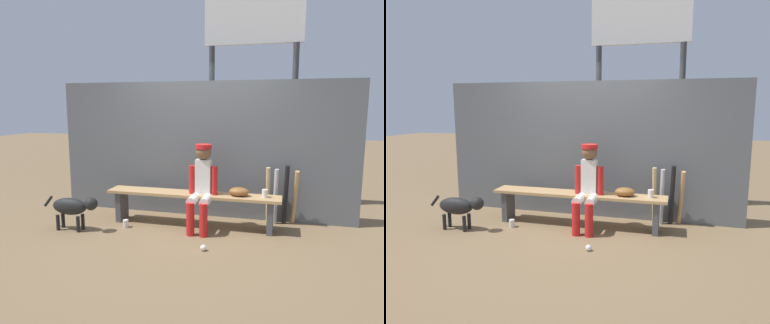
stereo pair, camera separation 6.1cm
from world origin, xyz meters
The scene contains 14 objects.
ground_plane centered at (0.00, 0.00, 0.00)m, with size 30.00×30.00×0.00m, color brown.
chainlink_fence centered at (0.00, 0.54, 1.05)m, with size 4.68×0.03×2.10m, color #595E63.
dugout_bench centered at (0.00, 0.00, 0.38)m, with size 2.52×0.36×0.49m.
player_seated centered at (0.17, -0.12, 0.66)m, with size 0.41×0.55×1.20m.
baseball_glove centered at (0.68, 0.00, 0.55)m, with size 0.28×0.20×0.12m, color brown.
bat_wood_natural centered at (1.05, 0.44, 0.42)m, with size 0.06×0.06×0.84m, color tan.
bat_aluminum_silver centered at (1.16, 0.38, 0.42)m, with size 0.06×0.06×0.83m, color #B7B7BC.
bat_aluminum_black centered at (1.31, 0.38, 0.45)m, with size 0.06×0.06×0.90m, color black.
bat_wood_tan centered at (1.43, 0.41, 0.41)m, with size 0.06×0.06×0.83m, color tan.
baseball centered at (0.37, -0.84, 0.04)m, with size 0.07×0.07×0.07m, color white.
cup_on_ground centered at (-0.90, -0.31, 0.06)m, with size 0.08×0.08×0.11m, color silver.
cup_on_bench centered at (1.03, 0.01, 0.55)m, with size 0.08×0.08×0.11m, color silver.
scoreboard centered at (0.74, 1.38, 2.64)m, with size 1.91×0.27×3.83m.
dog centered at (-1.56, -0.60, 0.34)m, with size 0.84×0.20×0.49m.
Camera 2 is at (1.34, -4.78, 1.72)m, focal length 33.20 mm.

